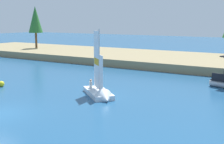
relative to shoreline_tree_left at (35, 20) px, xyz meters
name	(u,v)px	position (x,y,z in m)	size (l,w,h in m)	color
shore_bank	(165,59)	(24.60, 0.95, -5.61)	(80.00, 15.09, 1.02)	#897A56
shoreline_tree_left	(35,20)	(0.00, 0.00, 0.00)	(2.51, 2.51, 7.51)	brown
sailboat	(101,93)	(28.02, -20.66, -5.74)	(4.58, 4.20, 5.98)	silver
channel_buoy	(1,84)	(17.87, -22.14, -5.86)	(0.54, 0.54, 0.54)	yellow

